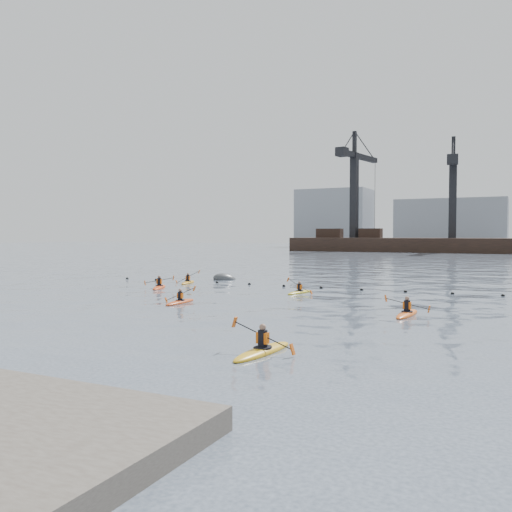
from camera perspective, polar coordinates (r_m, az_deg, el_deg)
The scene contains 11 objects.
ground at distance 20.89m, azimuth -17.13°, elevation -8.63°, with size 400.00×400.00×0.00m, color #394554.
float_line at distance 40.34m, azimuth 4.98°, elevation -3.25°, with size 33.24×0.73×0.24m.
barge_pier at distance 125.68m, azimuth 19.84°, elevation 1.24°, with size 72.00×19.30×29.50m.
skyline at distance 165.63m, azimuth 22.32°, elevation 3.97°, with size 141.00×28.00×22.00m.
kayaker_0 at distance 31.30m, azimuth -7.99°, elevation -4.76°, with size 2.03×2.95×1.13m.
kayaker_1 at distance 18.12m, azimuth 0.70°, elevation -9.86°, with size 2.37×3.50×1.25m.
kayaker_2 at distance 40.13m, azimuth -10.15°, elevation -3.20°, with size 2.06×3.25×1.05m.
kayaker_3 at distance 36.27m, azimuth 4.60°, elevation -3.78°, with size 1.96×2.88×1.12m.
kayaker_4 at distance 27.38m, azimuth 15.60°, elevation -5.81°, with size 2.20×3.28×1.06m.
kayaker_5 at distance 43.83m, azimuth -7.18°, elevation -2.74°, with size 2.01×2.98×1.20m.
mooring_buoy at distance 46.89m, azimuth -3.29°, elevation -2.50°, with size 2.16×1.28×1.08m, color #3D4042.
Camera 1 is at (14.17, -14.84, 3.92)m, focal length 38.00 mm.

